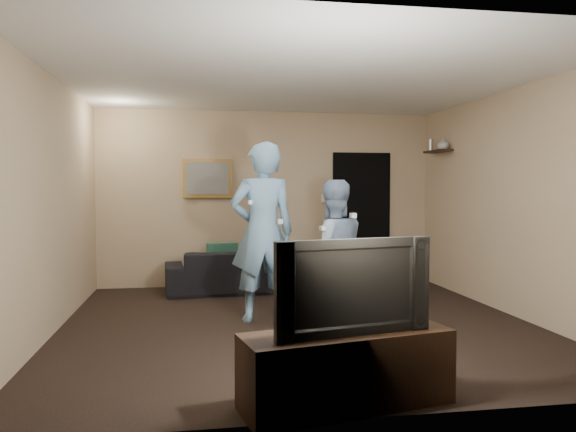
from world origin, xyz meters
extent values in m
plane|color=black|center=(0.00, 0.00, 0.00)|extent=(5.00, 5.00, 0.00)
cube|color=silver|center=(0.00, 0.00, 2.60)|extent=(5.00, 5.00, 0.04)
cube|color=tan|center=(0.00, 2.50, 1.30)|extent=(5.00, 0.04, 2.60)
cube|color=tan|center=(0.00, -2.50, 1.30)|extent=(5.00, 0.04, 2.60)
cube|color=tan|center=(-2.50, 0.00, 1.30)|extent=(0.04, 5.00, 2.60)
cube|color=tan|center=(2.50, 0.00, 1.30)|extent=(0.04, 5.00, 2.60)
imported|color=black|center=(-0.48, 1.99, 0.30)|extent=(2.08, 0.93, 0.59)
cube|color=#1A4E3F|center=(-0.72, 1.99, 0.48)|extent=(0.44, 0.22, 0.42)
cube|color=olive|center=(-0.90, 2.48, 1.60)|extent=(0.72, 0.05, 0.57)
cube|color=slate|center=(-0.90, 2.45, 1.60)|extent=(0.62, 0.01, 0.47)
cube|color=black|center=(1.45, 2.47, 1.00)|extent=(0.90, 0.06, 2.00)
cube|color=silver|center=(0.85, 2.48, 1.30)|extent=(0.08, 0.02, 0.12)
cube|color=black|center=(2.39, 1.80, 1.99)|extent=(0.20, 0.60, 0.03)
imported|color=#B8B9BE|center=(2.39, 1.63, 2.09)|extent=(0.18, 0.18, 0.17)
cylinder|color=silver|center=(2.39, 2.06, 2.09)|extent=(0.06, 0.06, 0.18)
cube|color=black|center=(-0.09, -2.28, 0.25)|extent=(1.49, 0.74, 0.51)
imported|color=black|center=(-0.09, -2.28, 0.82)|extent=(1.11, 0.36, 0.64)
imported|color=#77A6CF|center=(-0.36, 0.22, 0.98)|extent=(0.75, 0.52, 1.96)
cube|color=white|center=(-0.52, 0.00, 1.31)|extent=(0.04, 0.14, 0.04)
cube|color=white|center=(-0.20, 0.00, 1.11)|extent=(0.05, 0.09, 0.05)
imported|color=#819ABC|center=(0.33, -0.19, 0.78)|extent=(0.79, 0.64, 1.55)
cube|color=white|center=(0.17, -0.41, 1.06)|extent=(0.04, 0.14, 0.04)
cube|color=white|center=(0.49, -0.41, 1.19)|extent=(0.05, 0.09, 0.05)
camera|label=1|loc=(-1.09, -5.88, 1.48)|focal=35.00mm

